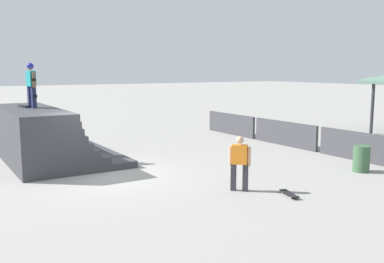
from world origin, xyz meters
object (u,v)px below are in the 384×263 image
(skateboard_on_deck, at_px, (24,106))
(trash_bin, at_px, (361,159))
(bystander_walking, at_px, (240,161))
(skateboard_on_ground, at_px, (289,194))
(skater_on_deck, at_px, (31,82))

(skateboard_on_deck, xyz_separation_m, trash_bin, (7.75, 8.78, -1.56))
(bystander_walking, xyz_separation_m, skateboard_on_ground, (1.10, 0.80, -0.78))
(bystander_walking, height_order, skateboard_on_ground, bystander_walking)
(skateboard_on_deck, bearing_deg, skater_on_deck, 15.40)
(skater_on_deck, height_order, skateboard_on_deck, skater_on_deck)
(bystander_walking, xyz_separation_m, trash_bin, (0.36, 4.72, -0.41))
(bystander_walking, bearing_deg, trash_bin, -137.71)
(skater_on_deck, distance_m, trash_bin, 11.55)
(skater_on_deck, relative_size, trash_bin, 1.87)
(skateboard_on_ground, bearing_deg, trash_bin, 119.42)
(skater_on_deck, bearing_deg, bystander_walking, 19.43)
(skateboard_on_ground, distance_m, trash_bin, 4.00)
(bystander_walking, relative_size, skateboard_on_ground, 1.81)
(skater_on_deck, bearing_deg, trash_bin, 39.94)
(skateboard_on_deck, xyz_separation_m, skateboard_on_ground, (8.49, 4.86, -1.93))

